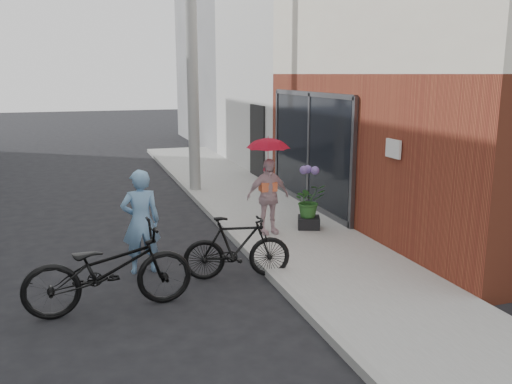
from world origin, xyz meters
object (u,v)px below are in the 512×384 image
utility_pole (192,53)px  planter (309,222)px  bike_left (109,269)px  kimono_woman (268,196)px  officer (141,222)px  bike_right (237,247)px

utility_pole → planter: size_ratio=17.05×
bike_left → utility_pole: bearing=-24.0°
kimono_woman → utility_pole: bearing=91.5°
bike_left → planter: bearing=-61.5°
officer → bike_right: size_ratio=1.01×
planter → utility_pole: bearing=107.3°
utility_pole → officer: 6.23m
bike_right → kimono_woman: kimono_woman is taller
officer → kimono_woman: officer is taller
officer → kimono_woman: bearing=-158.3°
bike_left → bike_right: (1.87, 0.57, -0.08)m
utility_pole → officer: utility_pole is taller
officer → bike_left: (-0.56, -1.27, -0.25)m
officer → bike_right: (1.31, -0.71, -0.33)m
bike_left → planter: size_ratio=5.19×
utility_pole → bike_right: 6.73m
planter → officer: bearing=-161.9°
officer → bike_left: officer is taller
bike_left → kimono_woman: size_ratio=1.53×
officer → kimono_woman: size_ratio=1.16×
officer → bike_left: bearing=65.7°
planter → bike_left: bearing=-148.5°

